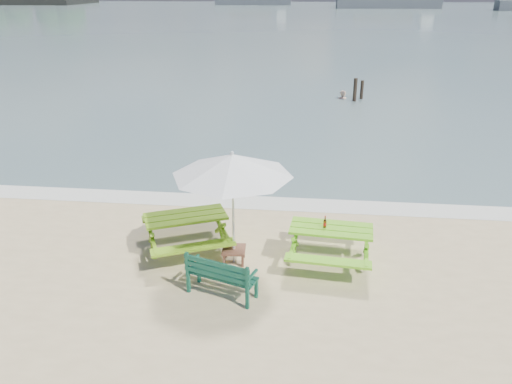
# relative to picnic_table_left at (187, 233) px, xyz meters

# --- Properties ---
(sea) EXTENTS (300.00, 300.00, 0.00)m
(sea) POSITION_rel_picnic_table_left_xyz_m (1.27, 83.14, -0.41)
(sea) COLOR slate
(sea) RESTS_ON ground
(foam_strip) EXTENTS (22.00, 0.90, 0.01)m
(foam_strip) POSITION_rel_picnic_table_left_xyz_m (1.27, 2.74, -0.40)
(foam_strip) COLOR silver
(foam_strip) RESTS_ON ground
(picnic_table_left) EXTENTS (2.43, 2.53, 0.85)m
(picnic_table_left) POSITION_rel_picnic_table_left_xyz_m (0.00, 0.00, 0.00)
(picnic_table_left) COLOR #679716
(picnic_table_left) RESTS_ON ground
(picnic_table_right) EXTENTS (1.89, 2.07, 0.82)m
(picnic_table_right) POSITION_rel_picnic_table_left_xyz_m (3.19, -0.20, -0.01)
(picnic_table_right) COLOR #65B61B
(picnic_table_right) RESTS_ON ground
(park_bench) EXTENTS (1.44, 0.87, 0.84)m
(park_bench) POSITION_rel_picnic_table_left_xyz_m (1.10, -1.68, -0.15)
(park_bench) COLOR #104432
(park_bench) RESTS_ON ground
(side_table) EXTENTS (0.53, 0.53, 0.32)m
(side_table) POSITION_rel_picnic_table_left_xyz_m (1.14, -0.43, -0.24)
(side_table) COLOR brown
(side_table) RESTS_ON ground
(patio_umbrella) EXTENTS (2.65, 2.65, 2.45)m
(patio_umbrella) POSITION_rel_picnic_table_left_xyz_m (1.14, -0.43, 1.82)
(patio_umbrella) COLOR silver
(patio_umbrella) RESTS_ON ground
(beer_bottle) EXTENTS (0.07, 0.07, 0.26)m
(beer_bottle) POSITION_rel_picnic_table_left_xyz_m (3.05, -0.21, 0.50)
(beer_bottle) COLOR #8C4014
(beer_bottle) RESTS_ON picnic_table_right
(swimmer) EXTENTS (0.72, 0.57, 1.73)m
(swimmer) POSITION_rel_picnic_table_left_xyz_m (4.28, 16.62, -0.85)
(swimmer) COLOR tan
(swimmer) RESTS_ON ground
(mooring_pilings) EXTENTS (0.58, 0.78, 1.36)m
(mooring_pilings) POSITION_rel_picnic_table_left_xyz_m (5.03, 16.27, 0.03)
(mooring_pilings) COLOR black
(mooring_pilings) RESTS_ON ground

